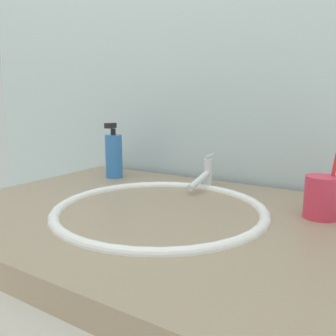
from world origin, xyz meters
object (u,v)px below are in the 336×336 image
at_px(toothbrush_cup, 321,197).
at_px(soap_dispenser, 114,155).
at_px(toothbrush_red, 336,162).
at_px(faucet, 204,175).

height_order(toothbrush_cup, soap_dispenser, soap_dispenser).
bearing_deg(toothbrush_cup, toothbrush_red, 43.50).
bearing_deg(soap_dispenser, toothbrush_red, -5.61).
bearing_deg(toothbrush_red, soap_dispenser, 174.39).
distance_m(faucet, soap_dispenser, 0.31).
bearing_deg(toothbrush_cup, soap_dispenser, 172.62).
distance_m(toothbrush_cup, toothbrush_red, 0.08).
xyz_separation_m(faucet, toothbrush_red, (0.33, -0.08, 0.08)).
xyz_separation_m(toothbrush_red, soap_dispenser, (-0.64, 0.06, -0.04)).
xyz_separation_m(toothbrush_cup, toothbrush_red, (0.02, 0.02, 0.07)).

